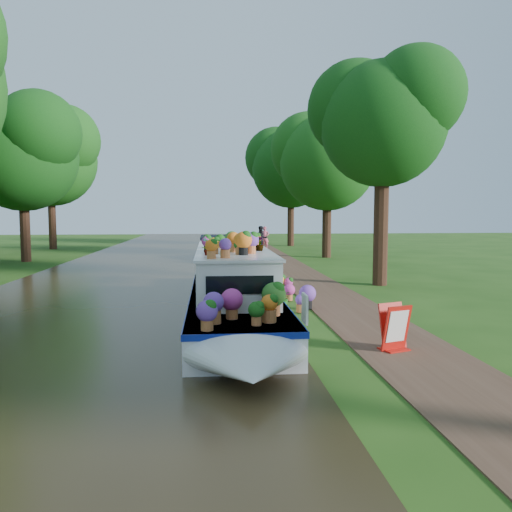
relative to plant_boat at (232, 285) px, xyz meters
The scene contains 14 objects.
ground 3.34m from the plant_boat, 45.92° to the left, with size 100.00×100.00×0.00m, color #204611.
canal_water 4.49m from the plant_boat, 148.22° to the left, with size 10.00×100.00×0.02m, color black.
towpath 4.24m from the plant_boat, 33.96° to the left, with size 2.20×100.00×0.03m, color #452E20.
plant_boat is the anchor object (origin of this frame).
tree_near_overhang 9.93m from the plant_boat, 41.75° to the left, with size 5.52×5.28×8.99m.
tree_near_mid 19.48m from the plant_boat, 68.85° to the left, with size 6.90×6.60×9.40m.
tree_near_far 29.74m from the plant_boat, 77.63° to the left, with size 7.59×7.26×10.30m.
tree_far_c 20.70m from the plant_boat, 124.48° to the left, with size 7.13×6.82×9.59m.
tree_far_d 30.06m from the plant_boat, 115.80° to the left, with size 8.05×7.70×10.85m.
second_boat 16.28m from the plant_boat, 88.24° to the left, with size 3.75×6.50×1.18m.
sandwich_board 5.00m from the plant_boat, 50.60° to the right, with size 0.64×0.65×0.95m.
pedestrian_pink 24.57m from the plant_boat, 81.59° to the left, with size 0.64×0.42×1.75m, color #D15674.
pedestrian_dark 22.68m from the plant_boat, 82.06° to the left, with size 0.89×0.69×1.83m, color black.
verge_plant 2.36m from the plant_boat, 41.70° to the left, with size 0.39×0.34×0.43m, color #216B20.
Camera 1 is at (-2.86, -15.94, 2.87)m, focal length 35.00 mm.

